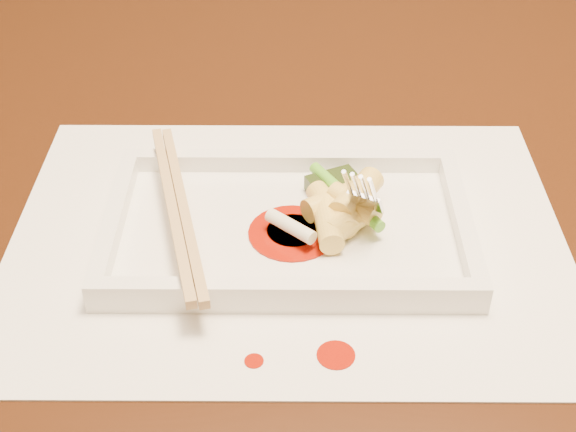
{
  "coord_description": "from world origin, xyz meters",
  "views": [
    {
      "loc": [
        -0.09,
        -0.51,
        1.12
      ],
      "look_at": [
        -0.1,
        -0.06,
        0.77
      ],
      "focal_mm": 50.0,
      "sensor_mm": 36.0,
      "label": 1
    }
  ],
  "objects_px": {
    "placemat": "(288,236)",
    "fork": "(391,126)",
    "chopstick_a": "(172,207)",
    "table": "(401,280)",
    "plate_base": "(288,231)"
  },
  "relations": [
    {
      "from": "fork",
      "to": "chopstick_a",
      "type": "bearing_deg",
      "value": -173.25
    },
    {
      "from": "plate_base",
      "to": "fork",
      "type": "height_order",
      "value": "fork"
    },
    {
      "from": "placemat",
      "to": "plate_base",
      "type": "height_order",
      "value": "plate_base"
    },
    {
      "from": "placemat",
      "to": "plate_base",
      "type": "distance_m",
      "value": 0.0
    },
    {
      "from": "plate_base",
      "to": "placemat",
      "type": "bearing_deg",
      "value": 90.0
    },
    {
      "from": "plate_base",
      "to": "fork",
      "type": "xyz_separation_m",
      "value": [
        0.07,
        0.02,
        0.08
      ]
    },
    {
      "from": "chopstick_a",
      "to": "fork",
      "type": "distance_m",
      "value": 0.16
    },
    {
      "from": "placemat",
      "to": "chopstick_a",
      "type": "height_order",
      "value": "chopstick_a"
    },
    {
      "from": "placemat",
      "to": "fork",
      "type": "bearing_deg",
      "value": 14.42
    },
    {
      "from": "table",
      "to": "placemat",
      "type": "relative_size",
      "value": 3.5
    },
    {
      "from": "chopstick_a",
      "to": "fork",
      "type": "relative_size",
      "value": 1.44
    },
    {
      "from": "placemat",
      "to": "plate_base",
      "type": "relative_size",
      "value": 1.54
    },
    {
      "from": "table",
      "to": "placemat",
      "type": "height_order",
      "value": "placemat"
    },
    {
      "from": "table",
      "to": "fork",
      "type": "height_order",
      "value": "fork"
    },
    {
      "from": "table",
      "to": "fork",
      "type": "relative_size",
      "value": 10.0
    }
  ]
}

